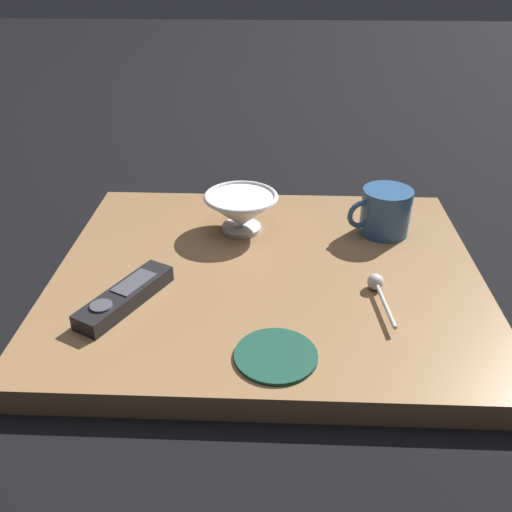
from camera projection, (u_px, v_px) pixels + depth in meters
name	position (u px, v px, depth m)	size (l,w,h in m)	color
ground_plane	(267.00, 289.00, 0.91)	(6.00, 6.00, 0.00)	black
table	(268.00, 279.00, 0.90)	(0.57, 0.67, 0.04)	#936D47
cereal_bowl	(241.00, 210.00, 0.99)	(0.13, 0.13, 0.07)	silver
coffee_mug	(385.00, 212.00, 0.98)	(0.09, 0.11, 0.08)	#33598C
teaspoon	(377.00, 286.00, 0.83)	(0.12, 0.03, 0.02)	silver
tv_remote_near	(125.00, 297.00, 0.81)	(0.17, 0.12, 0.03)	black
drink_coaster	(276.00, 355.00, 0.71)	(0.11, 0.11, 0.01)	#194738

